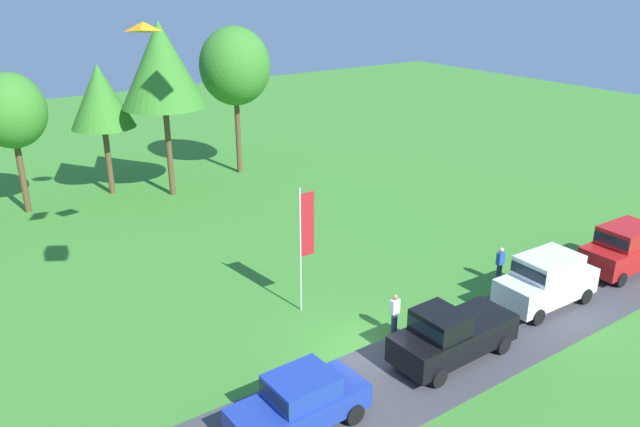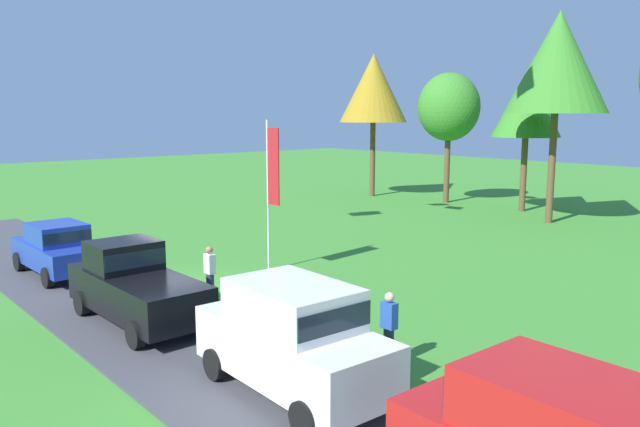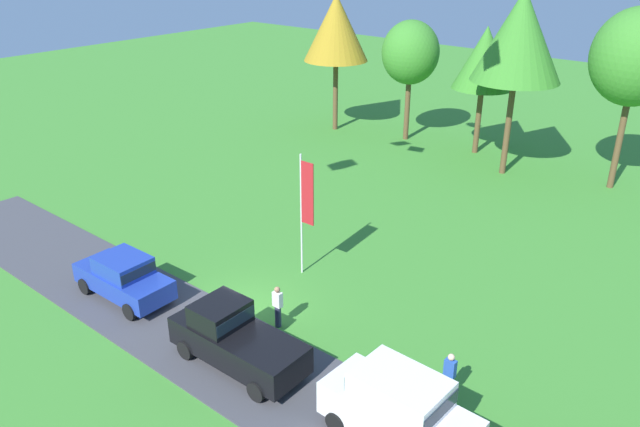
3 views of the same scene
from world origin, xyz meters
TOP-DOWN VIEW (x-y plane):
  - ground_plane at (0.00, 0.00)m, footprint 120.00×120.00m
  - pavement_strip at (0.00, -2.22)m, footprint 36.00×4.40m
  - car_sedan_far_end at (-4.29, -2.31)m, footprint 4.44×2.03m
  - car_pickup_near_entrance at (2.19, -2.38)m, footprint 5.03×2.11m
  - car_suv_by_flagpole at (8.46, -1.86)m, footprint 4.65×2.15m
  - car_suv_mid_row at (14.27, -1.95)m, footprint 4.64×2.12m
  - person_watching_sky at (1.80, 0.19)m, footprint 0.36×0.24m
  - person_on_lawn at (8.66, 0.73)m, footprint 0.36×0.24m
  - tree_lone_near at (-7.06, 22.90)m, footprint 3.89×3.89m
  - tree_far_right at (-1.87, 23.37)m, footprint 3.90×3.90m
  - tree_far_left at (1.23, 20.89)m, footprint 5.10×5.10m
  - tree_left_of_center at (7.07, 22.69)m, footprint 4.78×4.78m
  - flag_banner at (0.04, 3.82)m, footprint 0.71×0.08m
  - kite_diamond_low_drifter at (-3.93, 9.11)m, footprint 1.47×1.49m

SIDE VIEW (x-z plane):
  - ground_plane at x=0.00m, z-range 0.00..0.00m
  - pavement_strip at x=0.00m, z-range 0.00..0.06m
  - person_watching_sky at x=1.80m, z-range 0.02..1.73m
  - person_on_lawn at x=8.66m, z-range 0.02..1.73m
  - car_sedan_far_end at x=-4.29m, z-range 0.12..1.96m
  - car_pickup_near_entrance at x=2.19m, z-range 0.04..2.18m
  - car_suv_by_flagpole at x=8.46m, z-range 0.16..2.44m
  - car_suv_mid_row at x=14.27m, z-range 0.16..2.44m
  - flag_banner at x=0.04m, z-range 0.73..6.17m
  - tree_lone_near at x=-7.06m, z-range 1.93..10.15m
  - tree_far_right at x=-1.87m, z-range 2.13..10.35m
  - tree_left_of_center at x=7.07m, z-range 2.39..12.47m
  - tree_far_left at x=1.23m, z-range 2.81..13.58m
  - kite_diamond_low_drifter at x=-3.93m, z-range 11.08..11.60m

